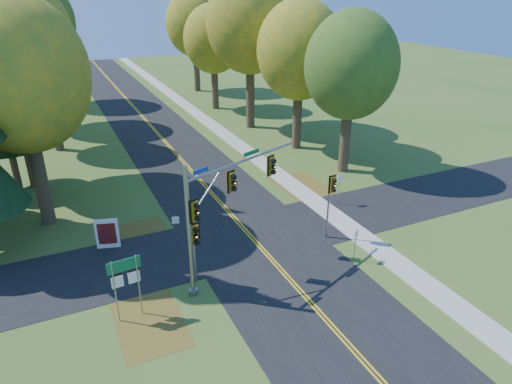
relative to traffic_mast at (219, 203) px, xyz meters
name	(u,v)px	position (x,y,z in m)	size (l,w,h in m)	color
ground	(265,252)	(3.22, 1.34, -4.48)	(160.00, 160.00, 0.00)	#345C20
road_main	(265,252)	(3.22, 1.34, -4.47)	(8.00, 160.00, 0.02)	black
road_cross	(251,236)	(3.22, 3.34, -4.47)	(60.00, 6.00, 0.02)	black
centerline_left	(263,252)	(3.12, 1.34, -4.46)	(0.10, 160.00, 0.01)	gold
centerline_right	(266,252)	(3.32, 1.34, -4.46)	(0.10, 160.00, 0.01)	gold
sidewalk_east	(352,230)	(9.42, 1.34, -4.45)	(1.60, 160.00, 0.06)	#9E998E
leaf_patch_w_near	(139,244)	(-3.28, 5.34, -4.48)	(4.00, 6.00, 0.00)	brown
leaf_patch_e	(311,193)	(10.02, 7.34, -4.48)	(3.50, 8.00, 0.00)	brown
leaf_patch_w_far	(149,320)	(-4.28, -1.66, -4.48)	(3.00, 5.00, 0.00)	brown
tree_w_a	(20,75)	(-7.90, 10.72, 5.00)	(8.00, 8.00, 14.15)	#38281C
tree_e_a	(351,66)	(14.79, 10.11, 4.05)	(7.20, 7.20, 12.73)	#38281C
tree_w_b	(8,46)	(-8.50, 17.63, 5.89)	(8.60, 8.60, 15.38)	#38281C
tree_e_b	(300,51)	(14.19, 16.92, 4.42)	(7.60, 7.60, 13.33)	#38281C
tree_w_c	(44,63)	(-6.32, 25.81, 3.46)	(6.80, 6.80, 11.91)	#38281C
tree_e_c	(250,23)	(13.10, 25.03, 6.18)	(8.80, 8.80, 15.79)	#38281C
tree_w_d	(31,32)	(-6.90, 34.52, 5.30)	(8.20, 8.20, 14.56)	#38281C
tree_e_d	(214,39)	(12.49, 34.21, 3.76)	(7.00, 7.00, 12.32)	#38281C
tree_w_e	(40,21)	(-5.70, 45.43, 5.59)	(8.40, 8.40, 14.97)	#38281C
tree_e_e	(195,24)	(13.69, 44.92, 4.71)	(7.80, 7.80, 13.74)	#38281C
traffic_mast	(219,203)	(0.00, 0.00, 0.00)	(7.18, 3.21, 6.97)	gray
east_signal_pole	(331,191)	(7.43, 1.13, -1.29)	(0.49, 0.56, 4.21)	gray
ped_signal_pole	(195,239)	(-1.27, 0.20, -1.84)	(0.56, 0.65, 3.55)	#979A9F
route_sign_cluster	(125,276)	(-4.97, -1.05, -2.19)	(1.51, 0.19, 3.25)	gray
info_kiosk	(107,234)	(-4.92, 5.76, -3.56)	(1.34, 0.55, 1.85)	white
reg_sign_e_north	(339,184)	(10.72, 4.88, -2.89)	(0.44, 0.09, 2.33)	gray
reg_sign_e_south	(356,239)	(7.43, -1.54, -3.10)	(0.37, 0.17, 2.01)	gray
reg_sign_w	(176,226)	(-1.25, 3.97, -3.00)	(0.41, 0.12, 2.17)	gray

